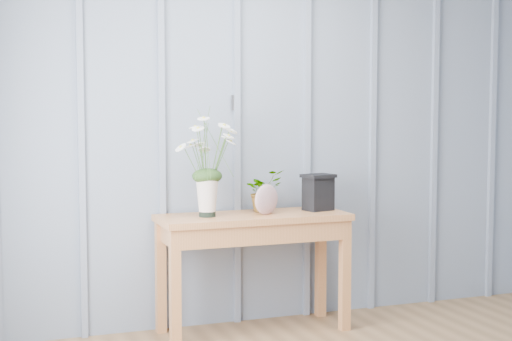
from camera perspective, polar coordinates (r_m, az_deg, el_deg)
name	(u,v)px	position (r m, az deg, el deg)	size (l,w,h in m)	color
sideboard	(253,232)	(4.94, -0.20, -4.51)	(1.20, 0.45, 0.75)	#AF6D3C
daisy_vase	(207,151)	(4.79, -3.58, 1.44)	(0.46, 0.35, 0.65)	black
spider_plant	(264,191)	(5.04, 0.55, -1.48)	(0.24, 0.21, 0.27)	#1F3E17
felt_disc_vessel	(266,199)	(4.89, 0.76, -2.12)	(0.19, 0.05, 0.19)	#854761
carved_box	(318,192)	(5.11, 4.55, -1.56)	(0.22, 0.19, 0.24)	black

